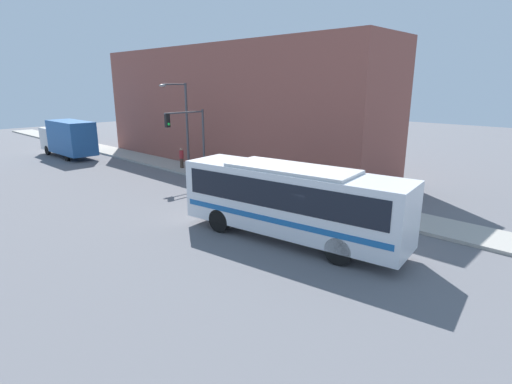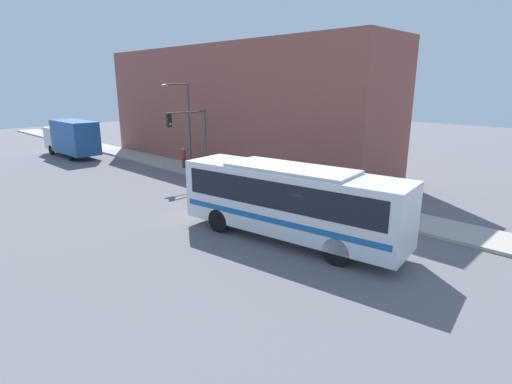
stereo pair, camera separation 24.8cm
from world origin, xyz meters
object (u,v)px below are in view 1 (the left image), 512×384
Objects in this scene: city_bus at (291,198)px; delivery_truck at (68,138)px; pedestrian_mid_block at (307,180)px; fire_hydrant at (296,190)px; traffic_light_pole at (190,131)px; street_lamp at (183,120)px; pedestrian_near_corner at (182,158)px.

delivery_truck is at bearing 78.48° from city_bus.
delivery_truck reaches higher than pedestrian_mid_block.
city_bus reaches higher than pedestrian_mid_block.
pedestrian_mid_block is at bearing -10.97° from fire_hydrant.
traffic_light_pole is 2.33m from street_lamp.
street_lamp reaches higher than city_bus.
city_bus is at bearing -144.24° from fire_hydrant.
pedestrian_near_corner is (3.77, -12.34, -0.86)m from delivery_truck.
city_bus is 6.58m from fire_hydrant.
delivery_truck reaches higher than pedestrian_near_corner.
city_bus is at bearing -149.30° from pedestrian_mid_block.
fire_hydrant is 0.99m from pedestrian_mid_block.
traffic_light_pole is at bearing 96.88° from fire_hydrant.
delivery_truck is 15.77m from traffic_light_pole.
pedestrian_near_corner is (5.66, 15.57, -0.94)m from city_bus.
pedestrian_near_corner is at bearing 62.39° from city_bus.
city_bus is 2.18× the size of traffic_light_pole.
pedestrian_mid_block is (0.84, -0.16, 0.51)m from fire_hydrant.
pedestrian_mid_block is (6.07, 3.60, -0.84)m from city_bus.
city_bus is at bearing -109.96° from pedestrian_near_corner.
traffic_light_pole is at bearing -81.59° from delivery_truck.
traffic_light_pole is at bearing 63.68° from city_bus.
traffic_light_pole is 9.29m from pedestrian_mid_block.
street_lamp is at bearing -76.38° from delivery_truck.
delivery_truck is at bearing 103.62° from street_lamp.
fire_hydrant is 0.45× the size of pedestrian_mid_block.
pedestrian_mid_block reaches higher than pedestrian_near_corner.
traffic_light_pole reaches higher than pedestrian_mid_block.
traffic_light_pole reaches higher than pedestrian_near_corner.
fire_hydrant is at bearing -83.12° from traffic_light_pole.
city_bus is at bearing -93.88° from delivery_truck.
city_bus is at bearing -109.72° from street_lamp.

